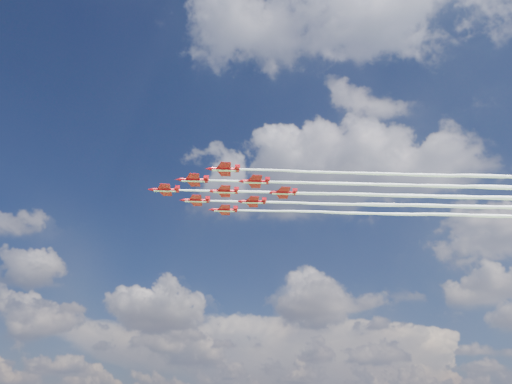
# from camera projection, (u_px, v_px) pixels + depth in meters

# --- Properties ---
(jet_lead) EXTENTS (140.27, 60.55, 2.65)m
(jet_lead) POSITION_uv_depth(u_px,v_px,m) (378.00, 195.00, 169.79)
(jet_lead) COLOR #B40A14
(jet_row2_port) EXTENTS (140.27, 60.55, 2.65)m
(jet_row2_port) POSITION_uv_depth(u_px,v_px,m) (414.00, 185.00, 163.29)
(jet_row2_port) COLOR #B40A14
(jet_row2_starb) EXTENTS (140.27, 60.55, 2.65)m
(jet_row2_starb) POSITION_uv_depth(u_px,v_px,m) (399.00, 205.00, 177.26)
(jet_row2_starb) COLOR #B40A14
(jet_row3_port) EXTENTS (140.27, 60.55, 2.65)m
(jet_row3_port) POSITION_uv_depth(u_px,v_px,m) (453.00, 175.00, 156.80)
(jet_row3_port) COLOR #B40A14
(jet_row3_centre) EXTENTS (140.27, 60.55, 2.65)m
(jet_row3_centre) POSITION_uv_depth(u_px,v_px,m) (434.00, 196.00, 170.76)
(jet_row3_centre) COLOR #B40A14
(jet_row3_starb) EXTENTS (140.27, 60.55, 2.65)m
(jet_row3_starb) POSITION_uv_depth(u_px,v_px,m) (419.00, 214.00, 184.73)
(jet_row3_starb) COLOR #B40A14
(jet_row4_port) EXTENTS (140.27, 60.55, 2.65)m
(jet_row4_port) POSITION_uv_depth(u_px,v_px,m) (473.00, 187.00, 164.27)
(jet_row4_port) COLOR #B40A14
(jet_row4_starb) EXTENTS (140.27, 60.55, 2.65)m
(jet_row4_starb) POSITION_uv_depth(u_px,v_px,m) (453.00, 206.00, 178.24)
(jet_row4_starb) COLOR #B40A14
(jet_tail) EXTENTS (140.27, 60.55, 2.65)m
(jet_tail) POSITION_uv_depth(u_px,v_px,m) (491.00, 198.00, 171.74)
(jet_tail) COLOR #B40A14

